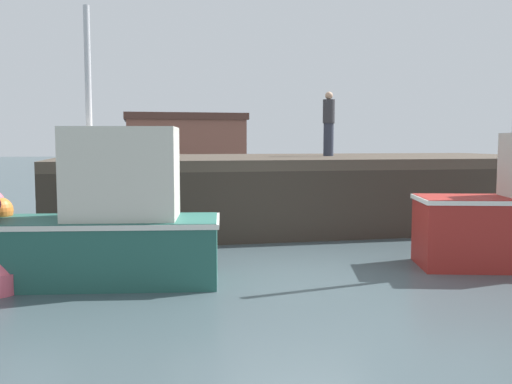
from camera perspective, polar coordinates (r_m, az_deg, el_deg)
ground at (r=9.80m, az=4.50°, el=-8.74°), size 120.00×160.00×0.10m
pier at (r=15.62m, az=5.64°, el=2.26°), size 13.53×6.35×1.87m
fishing_boat_near_left at (r=9.56m, az=-15.67°, el=-3.06°), size 4.28×2.04×4.40m
dockworker at (r=16.49m, az=7.27°, el=6.79°), size 0.34×0.34×1.82m
warehouse at (r=45.14m, az=-7.21°, el=4.95°), size 9.06×6.92×4.37m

